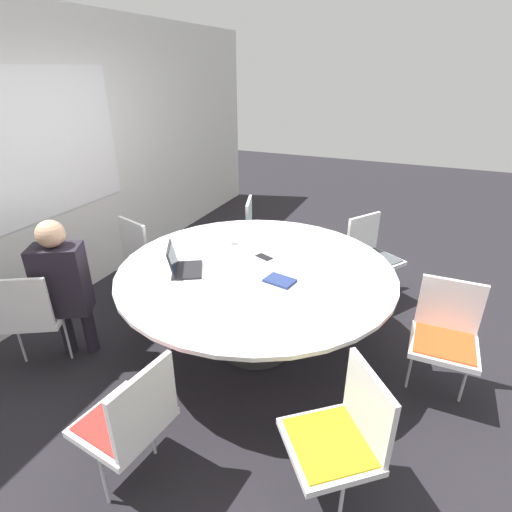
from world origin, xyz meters
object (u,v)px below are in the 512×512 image
at_px(person_0, 63,282).
at_px(cell_phone, 264,257).
at_px(chair_1, 130,417).
at_px(chair_6, 146,250).
at_px(chair_0, 31,312).
at_px(laptop, 181,265).
at_px(chair_3, 446,332).
at_px(chair_4, 371,252).
at_px(chair_2, 342,432).
at_px(spiral_notebook, 280,281).
at_px(chair_5, 260,230).
at_px(coffee_cup, 229,239).

xyz_separation_m(person_0, cell_phone, (0.90, -1.28, 0.06)).
bearing_deg(chair_1, chair_6, 42.53).
distance_m(chair_0, cell_phone, 1.83).
height_order(chair_6, laptop, laptop).
bearing_deg(chair_3, chair_4, -58.96).
bearing_deg(chair_0, chair_2, -33.29).
relative_size(person_0, spiral_notebook, 5.13).
xyz_separation_m(chair_1, cell_phone, (1.60, -0.10, 0.25)).
distance_m(chair_1, laptop, 1.23).
bearing_deg(chair_1, cell_phone, 3.73).
distance_m(chair_2, chair_6, 2.70).
xyz_separation_m(chair_1, chair_6, (1.78, 1.25, 0.00)).
height_order(chair_0, chair_5, same).
bearing_deg(chair_5, chair_1, -10.30).
relative_size(chair_3, laptop, 2.27).
xyz_separation_m(chair_4, coffee_cup, (-0.88, 1.13, 0.29)).
bearing_deg(person_0, chair_2, -38.42).
xyz_separation_m(chair_0, cell_phone, (1.09, -1.45, 0.25)).
distance_m(chair_2, chair_5, 2.78).
bearing_deg(cell_phone, chair_6, 82.74).
bearing_deg(spiral_notebook, chair_2, -143.41).
bearing_deg(laptop, chair_2, -147.90).
bearing_deg(chair_3, laptop, 10.43).
bearing_deg(chair_2, chair_0, 47.56).
distance_m(chair_3, chair_4, 1.34).
height_order(chair_0, chair_1, same).
relative_size(chair_5, person_0, 0.71).
bearing_deg(chair_4, cell_phone, -2.28).
bearing_deg(laptop, chair_6, 23.56).
xyz_separation_m(spiral_notebook, coffee_cup, (0.47, 0.65, 0.04)).
height_order(chair_6, spiral_notebook, chair_6).
xyz_separation_m(chair_0, chair_3, (0.96, -2.87, 0.00)).
relative_size(chair_0, chair_3, 1.00).
relative_size(chair_0, chair_1, 1.00).
bearing_deg(chair_6, chair_1, -37.04).
xyz_separation_m(chair_3, spiral_notebook, (-0.21, 1.16, 0.26)).
height_order(chair_0, cell_phone, chair_0).
relative_size(chair_1, chair_5, 1.00).
bearing_deg(chair_0, laptop, 3.41).
xyz_separation_m(coffee_cup, cell_phone, (-0.14, -0.39, -0.04)).
height_order(chair_2, cell_phone, chair_2).
relative_size(chair_3, chair_4, 1.00).
distance_m(chair_4, spiral_notebook, 1.46).
bearing_deg(chair_4, chair_2, 38.81).
distance_m(chair_0, spiral_notebook, 1.89).
distance_m(chair_5, cell_phone, 1.25).
bearing_deg(chair_0, chair_4, 14.66).
height_order(chair_3, cell_phone, chair_3).
bearing_deg(chair_6, chair_0, -76.39).
bearing_deg(spiral_notebook, cell_phone, 37.95).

